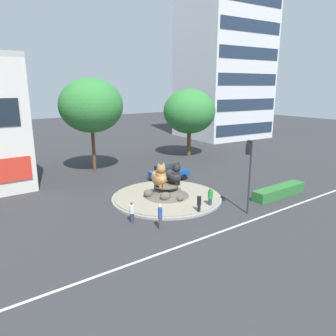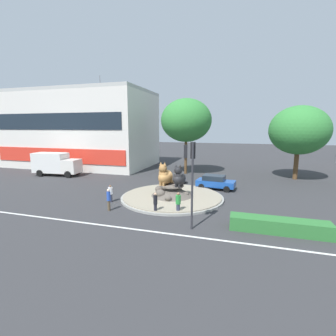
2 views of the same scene
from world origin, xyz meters
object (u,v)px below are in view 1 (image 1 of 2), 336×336
pedestrian_white_shirt (132,212)px  pedestrian_blue_shirt (160,216)px  second_tree_near_tower (91,106)px  pedestrian_green_shirt (210,198)px  cat_statue_tabby (159,177)px  office_tower (223,68)px  traffic_light_mast (249,161)px  sedan_on_far_lane (168,172)px  pedestrian_black_shirt (199,204)px  cat_statue_black (174,175)px  broadleaf_tree_behind_island (189,112)px

pedestrian_white_shirt → pedestrian_blue_shirt: size_ratio=0.87×
second_tree_near_tower → pedestrian_green_shirt: second_tree_near_tower is taller
cat_statue_tabby → office_tower: 39.75m
second_tree_near_tower → pedestrian_blue_shirt: bearing=-98.3°
traffic_light_mast → sedan_on_far_lane: 11.50m
second_tree_near_tower → pedestrian_blue_shirt: (-2.48, -17.08, -6.53)m
second_tree_near_tower → pedestrian_green_shirt: 17.73m
traffic_light_mast → pedestrian_black_shirt: bearing=50.6°
office_tower → pedestrian_white_shirt: size_ratio=16.52×
cat_statue_black → pedestrian_blue_shirt: cat_statue_black is taller
sedan_on_far_lane → cat_statue_black: bearing=-113.7°
pedestrian_green_shirt → pedestrian_blue_shirt: size_ratio=0.95×
sedan_on_far_lane → pedestrian_white_shirt: bearing=-132.3°
sedan_on_far_lane → pedestrian_green_shirt: bearing=-96.0°
traffic_light_mast → pedestrian_white_shirt: traffic_light_mast is taller
traffic_light_mast → pedestrian_black_shirt: traffic_light_mast is taller
pedestrian_blue_shirt → pedestrian_green_shirt: bearing=125.9°
broadleaf_tree_behind_island → pedestrian_green_shirt: broadleaf_tree_behind_island is taller
broadleaf_tree_behind_island → pedestrian_green_shirt: size_ratio=5.43×
cat_statue_black → broadleaf_tree_behind_island: size_ratio=0.23×
cat_statue_black → sedan_on_far_lane: 5.68m
cat_statue_black → second_tree_near_tower: 13.76m
traffic_light_mast → pedestrian_green_shirt: (-1.47, 2.47, -3.26)m
pedestrian_blue_shirt → pedestrian_white_shirt: bearing=-127.1°
second_tree_near_tower → sedan_on_far_lane: size_ratio=2.49×
broadleaf_tree_behind_island → pedestrian_black_shirt: (-12.92, -17.07, -5.29)m
second_tree_near_tower → cat_statue_black: bearing=-80.2°
cat_statue_black → traffic_light_mast: 6.97m
cat_statue_tabby → pedestrian_white_shirt: cat_statue_tabby is taller
pedestrian_white_shirt → sedan_on_far_lane: 11.22m
pedestrian_black_shirt → sedan_on_far_lane: 9.76m
cat_statue_tabby → pedestrian_white_shirt: bearing=-45.3°
cat_statue_black → traffic_light_mast: (2.33, -6.21, 2.13)m
second_tree_near_tower → pedestrian_blue_shirt: 18.45m
cat_statue_tabby → second_tree_near_tower: size_ratio=0.21×
cat_statue_black → office_tower: 38.81m
cat_statue_tabby → traffic_light_mast: bearing=42.2°
pedestrian_green_shirt → sedan_on_far_lane: 8.74m
broadleaf_tree_behind_island → second_tree_near_tower: 14.34m
pedestrian_black_shirt → pedestrian_green_shirt: size_ratio=1.00×
traffic_light_mast → pedestrian_green_shirt: bearing=22.9°
cat_statue_tabby → office_tower: size_ratio=0.09×
cat_statue_tabby → pedestrian_black_shirt: 4.66m
sedan_on_far_lane → pedestrian_blue_shirt: bearing=-121.5°
office_tower → pedestrian_white_shirt: office_tower is taller
pedestrian_green_shirt → sedan_on_far_lane: (1.96, 8.52, -0.10)m
cat_statue_black → pedestrian_green_shirt: size_ratio=1.23×
cat_statue_black → pedestrian_black_shirt: bearing=-9.9°
pedestrian_black_shirt → cat_statue_tabby: bearing=145.2°
cat_statue_tabby → broadleaf_tree_behind_island: size_ratio=0.24×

